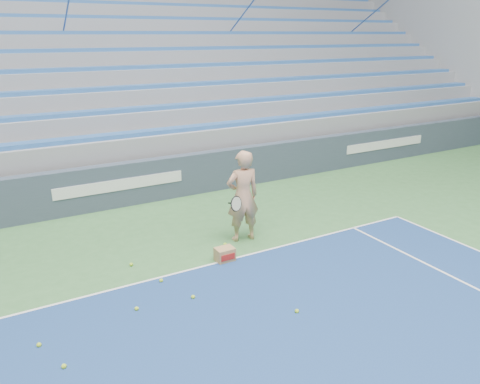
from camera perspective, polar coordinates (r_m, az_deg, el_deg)
name	(u,v)px	position (r m, az deg, el deg)	size (l,w,h in m)	color
sponsor_barrier	(119,185)	(12.02, -14.51, 0.84)	(30.00, 0.32, 1.10)	#364353
bleachers	(67,89)	(17.17, -20.29, 11.71)	(31.00, 9.15, 7.30)	gray
tennis_player	(243,196)	(9.57, 0.34, -0.52)	(0.98, 0.89, 1.93)	tan
ball_box	(225,254)	(8.99, -1.87, -7.61)	(0.35, 0.28, 0.26)	#A47F4F
tennis_ball_0	(64,366)	(6.86, -20.66, -19.26)	(0.07, 0.07, 0.07)	#B5DF2D
tennis_ball_1	(39,345)	(7.36, -23.31, -16.74)	(0.07, 0.07, 0.07)	#B5DF2D
tennis_ball_2	(161,280)	(8.42, -9.59, -10.59)	(0.07, 0.07, 0.07)	#B5DF2D
tennis_ball_3	(193,297)	(7.88, -5.75, -12.61)	(0.07, 0.07, 0.07)	#B5DF2D
tennis_ball_4	(131,264)	(9.07, -13.12, -8.59)	(0.07, 0.07, 0.07)	#B5DF2D
tennis_ball_5	(225,244)	(9.63, -1.83, -6.39)	(0.07, 0.07, 0.07)	#B5DF2D
tennis_ball_6	(137,309)	(7.72, -12.50, -13.72)	(0.07, 0.07, 0.07)	#B5DF2D
tennis_ball_7	(297,311)	(7.54, 6.94, -14.22)	(0.07, 0.07, 0.07)	#B5DF2D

